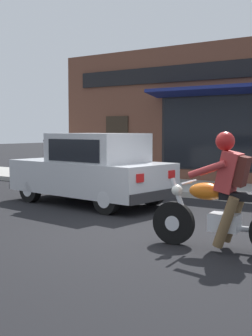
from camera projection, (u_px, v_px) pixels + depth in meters
The scene contains 6 objects.
ground_plane at pixel (152, 233), 7.45m from camera, with size 80.00×80.00×0.00m, color black.
sidewalk_curb at pixel (158, 185), 13.31m from camera, with size 2.60×22.00×0.14m, color #9E9B93.
storefront_building at pixel (194, 115), 14.20m from camera, with size 1.25×9.69×4.20m.
motorcycle_with_rider at pixel (223, 201), 6.34m from camera, with size 0.61×2.02×1.62m.
car_hatchback at pixel (92, 170), 10.32m from camera, with size 2.01×3.92×1.57m.
traffic_cone at pixel (223, 180), 11.38m from camera, with size 0.36×0.36×0.60m.
Camera 1 is at (-6.24, -3.90, 1.64)m, focal length 50.00 mm.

